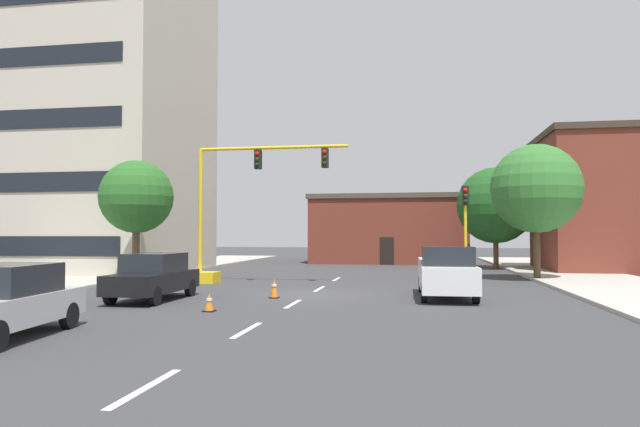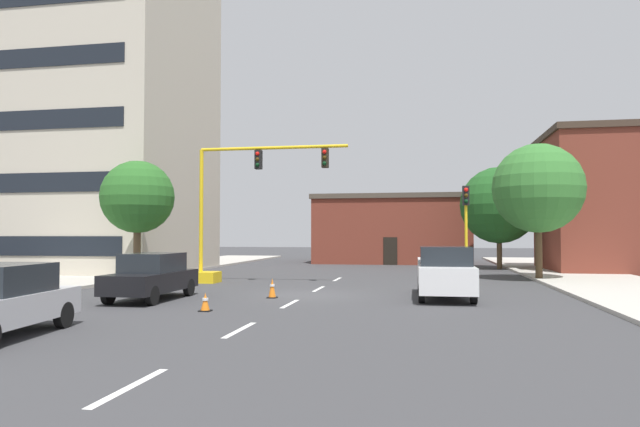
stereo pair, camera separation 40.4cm
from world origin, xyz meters
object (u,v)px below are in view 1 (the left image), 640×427
(tree_left_near, at_px, (136,197))
(traffic_signal_gantry, at_px, (220,239))
(traffic_light_pole_right, at_px, (465,212))
(traffic_cone_roadside_b, at_px, (274,288))
(sedan_black_mid_left, at_px, (153,276))
(traffic_cone_roadside_a, at_px, (209,302))
(sedan_silver_near_left, at_px, (3,301))
(pickup_truck_white, at_px, (446,272))
(tree_right_far, at_px, (495,205))
(tree_right_mid, at_px, (536,189))

(tree_left_near, bearing_deg, traffic_signal_gantry, 16.18)
(traffic_light_pole_right, distance_m, traffic_cone_roadside_b, 11.06)
(traffic_signal_gantry, bearing_deg, traffic_cone_roadside_b, -54.20)
(traffic_signal_gantry, relative_size, sedan_black_mid_left, 1.87)
(tree_left_near, xyz_separation_m, traffic_cone_roadside_a, (7.17, -8.90, -4.00))
(traffic_cone_roadside_b, bearing_deg, sedan_silver_near_left, -114.32)
(sedan_black_mid_left, bearing_deg, traffic_cone_roadside_a, -39.44)
(sedan_silver_near_left, height_order, sedan_black_mid_left, same)
(traffic_light_pole_right, bearing_deg, tree_left_near, -171.73)
(traffic_signal_gantry, distance_m, pickup_truck_white, 11.94)
(traffic_signal_gantry, height_order, traffic_cone_roadside_b, traffic_signal_gantry)
(sedan_silver_near_left, xyz_separation_m, traffic_cone_roadside_b, (4.20, 9.29, -0.51))
(tree_right_far, bearing_deg, tree_right_mid, -85.63)
(sedan_black_mid_left, distance_m, traffic_cone_roadside_b, 4.53)
(traffic_signal_gantry, distance_m, sedan_silver_near_left, 15.36)
(tree_right_far, relative_size, pickup_truck_white, 1.32)
(traffic_cone_roadside_a, bearing_deg, tree_right_mid, 48.25)
(tree_left_near, height_order, sedan_black_mid_left, tree_left_near)
(traffic_cone_roadside_a, relative_size, traffic_cone_roadside_b, 0.78)
(sedan_black_mid_left, bearing_deg, traffic_signal_gantry, 90.56)
(tree_right_far, height_order, traffic_cone_roadside_b, tree_right_far)
(tree_right_far, xyz_separation_m, traffic_cone_roadside_b, (-10.93, -20.22, -4.10))
(tree_left_near, distance_m, traffic_cone_roadside_b, 10.37)
(traffic_signal_gantry, height_order, sedan_black_mid_left, traffic_signal_gantry)
(pickup_truck_white, bearing_deg, tree_left_near, 166.14)
(tree_right_far, distance_m, sedan_silver_near_left, 33.35)
(tree_right_mid, bearing_deg, pickup_truck_white, -119.60)
(tree_left_near, xyz_separation_m, traffic_cone_roadside_b, (8.28, -4.88, -3.91))
(pickup_truck_white, distance_m, sedan_silver_near_left, 15.02)
(traffic_signal_gantry, bearing_deg, tree_left_near, -163.82)
(traffic_signal_gantry, distance_m, traffic_cone_roadside_b, 7.64)
(traffic_signal_gantry, xyz_separation_m, traffic_cone_roadside_a, (3.24, -10.04, -1.92))
(traffic_light_pole_right, bearing_deg, traffic_cone_roadside_a, -128.31)
(tree_right_far, relative_size, tree_left_near, 1.17)
(tree_right_far, height_order, sedan_silver_near_left, tree_right_far)
(traffic_light_pole_right, relative_size, sedan_silver_near_left, 1.03)
(tree_right_far, height_order, pickup_truck_white, tree_right_far)
(tree_right_far, height_order, tree_right_mid, tree_right_mid)
(tree_right_far, xyz_separation_m, sedan_black_mid_left, (-15.20, -21.63, -3.59))
(traffic_signal_gantry, height_order, tree_right_far, tree_right_far)
(sedan_silver_near_left, distance_m, sedan_black_mid_left, 7.87)
(traffic_light_pole_right, xyz_separation_m, traffic_cone_roadside_a, (-8.87, -11.23, -3.24))
(tree_right_far, xyz_separation_m, tree_right_mid, (0.76, -9.91, 0.39))
(traffic_cone_roadside_a, bearing_deg, tree_right_far, 63.60)
(traffic_light_pole_right, xyz_separation_m, pickup_truck_white, (-1.24, -5.98, -2.55))
(sedan_black_mid_left, xyz_separation_m, traffic_cone_roadside_b, (4.27, 1.42, -0.51))
(traffic_signal_gantry, xyz_separation_m, sedan_black_mid_left, (0.07, -7.43, -1.32))
(tree_right_far, distance_m, tree_left_near, 24.58)
(pickup_truck_white, xyz_separation_m, traffic_cone_roadside_b, (-6.53, -1.22, -0.60))
(tree_right_mid, xyz_separation_m, sedan_black_mid_left, (-15.96, -11.73, -3.98))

